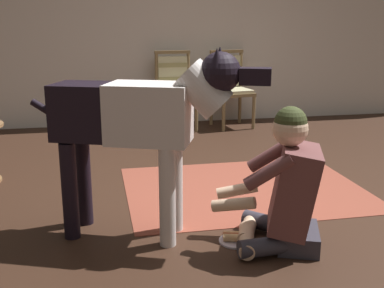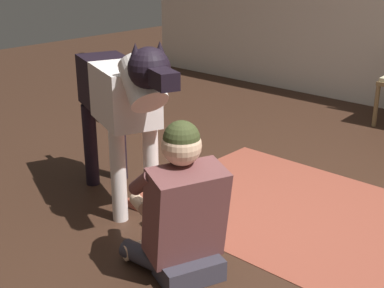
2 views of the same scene
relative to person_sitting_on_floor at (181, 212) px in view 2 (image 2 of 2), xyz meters
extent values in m
plane|color=#352116|center=(0.13, 0.70, -0.36)|extent=(14.19, 14.19, 0.00)
cube|color=brown|center=(0.08, 1.04, -0.36)|extent=(1.94, 1.48, 0.01)
cylinder|color=olive|center=(-0.29, 3.14, -0.15)|extent=(0.04, 0.04, 0.42)
cube|color=#34313B|center=(0.08, -0.03, -0.30)|extent=(0.35, 0.40, 0.12)
cylinder|color=#34313B|center=(-0.12, -0.12, -0.30)|extent=(0.41, 0.13, 0.11)
cylinder|color=beige|center=(-0.24, 0.00, -0.30)|extent=(0.20, 0.37, 0.09)
cylinder|color=#34313B|center=(-0.01, 0.17, -0.30)|extent=(0.36, 0.36, 0.11)
cylinder|color=beige|center=(-0.17, 0.16, -0.30)|extent=(0.24, 0.37, 0.09)
cube|color=brown|center=(0.05, -0.02, 0.02)|extent=(0.42, 0.48, 0.54)
cylinder|color=brown|center=(-0.16, -0.13, 0.17)|extent=(0.30, 0.18, 0.24)
cylinder|color=beige|center=(-0.33, -0.01, -0.06)|extent=(0.27, 0.20, 0.12)
cylinder|color=brown|center=(-0.03, 0.20, 0.17)|extent=(0.30, 0.18, 0.24)
cylinder|color=beige|center=(-0.24, 0.23, -0.06)|extent=(0.28, 0.13, 0.12)
sphere|color=beige|center=(0.01, 0.00, 0.38)|extent=(0.21, 0.21, 0.21)
sphere|color=#353C1D|center=(0.01, 0.00, 0.42)|extent=(0.19, 0.19, 0.19)
cylinder|color=silver|center=(-0.62, 0.36, -0.05)|extent=(0.10, 0.10, 0.63)
cylinder|color=silver|center=(-0.70, 0.15, -0.05)|extent=(0.10, 0.10, 0.63)
cylinder|color=black|center=(-1.20, 0.59, -0.05)|extent=(0.10, 0.10, 0.63)
cylinder|color=black|center=(-1.29, 0.38, -0.05)|extent=(0.10, 0.10, 0.63)
cube|color=silver|center=(-0.78, 0.31, 0.45)|extent=(0.58, 0.48, 0.36)
cube|color=black|center=(-1.14, 0.44, 0.45)|extent=(0.51, 0.44, 0.35)
cylinder|color=silver|center=(-0.47, 0.18, 0.60)|extent=(0.42, 0.34, 0.36)
sphere|color=black|center=(-0.38, 0.15, 0.70)|extent=(0.24, 0.24, 0.24)
cube|color=black|center=(-0.19, 0.07, 0.68)|extent=(0.21, 0.17, 0.10)
cone|color=black|center=(-0.36, 0.22, 0.79)|extent=(0.11, 0.11, 0.11)
cone|color=black|center=(-0.42, 0.08, 0.79)|extent=(0.11, 0.11, 0.11)
cylinder|color=black|center=(-1.35, 0.53, 0.41)|extent=(0.31, 0.16, 0.21)
cylinder|color=silver|center=(-0.27, 0.10, -0.36)|extent=(0.22, 0.22, 0.01)
cylinder|color=tan|center=(-0.27, 0.08, -0.33)|extent=(0.17, 0.09, 0.05)
cylinder|color=tan|center=(-0.26, 0.13, -0.33)|extent=(0.17, 0.09, 0.05)
cylinder|color=#A8512C|center=(-0.27, 0.10, -0.32)|extent=(0.18, 0.08, 0.04)
cylinder|color=olive|center=(-2.11, 1.65, -0.12)|extent=(0.07, 0.07, 0.49)
cylinder|color=olive|center=(-2.11, 1.65, -0.35)|extent=(0.35, 0.35, 0.02)
cylinder|color=olive|center=(-2.11, 1.65, 0.14)|extent=(0.47, 0.47, 0.03)
camera|label=1|loc=(-1.10, -2.56, 1.00)|focal=44.89mm
camera|label=2|loc=(1.75, -1.85, 1.34)|focal=49.77mm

